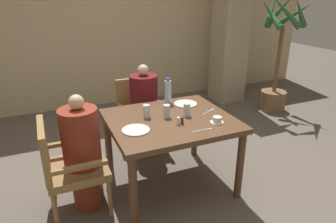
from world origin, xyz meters
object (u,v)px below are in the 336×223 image
at_px(chair_left_side, 67,164).
at_px(water_bottle, 168,92).
at_px(potted_palm, 277,66).
at_px(plate_main_left, 136,130).
at_px(glass_tall_mid, 167,111).
at_px(teacup_with_saucer, 217,120).
at_px(diner_in_far_chair, 144,109).
at_px(diner_in_left_chair, 82,152).
at_px(glass_tall_far, 187,110).
at_px(chair_far_side, 141,111).
at_px(glass_tall_near, 146,111).
at_px(plate_main_right, 186,104).

relative_size(chair_left_side, water_bottle, 3.15).
relative_size(potted_palm, plate_main_left, 7.75).
height_order(potted_palm, plate_main_left, potted_palm).
height_order(chair_left_side, glass_tall_mid, same).
bearing_deg(teacup_with_saucer, diner_in_far_chair, 108.98).
bearing_deg(potted_palm, diner_in_left_chair, -159.01).
height_order(diner_in_far_chair, glass_tall_far, diner_in_far_chair).
xyz_separation_m(chair_far_side, diner_in_far_chair, (-0.00, -0.14, 0.08)).
height_order(diner_in_far_chair, plate_main_left, diner_in_far_chair).
bearing_deg(chair_far_side, glass_tall_near, -103.99).
bearing_deg(potted_palm, water_bottle, -159.47).
bearing_deg(glass_tall_mid, chair_far_side, 88.59).
bearing_deg(plate_main_left, glass_tall_far, 12.50).
xyz_separation_m(chair_left_side, teacup_with_saucer, (1.31, -0.26, 0.29)).
bearing_deg(diner_in_left_chair, diner_in_far_chair, 42.44).
xyz_separation_m(chair_left_side, diner_in_left_chair, (0.14, 0.00, 0.08)).
distance_m(plate_main_right, glass_tall_far, 0.32).
bearing_deg(chair_left_side, glass_tall_near, 8.01).
bearing_deg(diner_in_far_chair, chair_left_side, -141.90).
height_order(chair_far_side, glass_tall_near, same).
bearing_deg(plate_main_right, glass_tall_far, -114.52).
distance_m(teacup_with_saucer, water_bottle, 0.69).
relative_size(potted_palm, water_bottle, 6.87).
height_order(diner_in_left_chair, potted_palm, potted_palm).
bearing_deg(water_bottle, potted_palm, 20.53).
height_order(plate_main_left, glass_tall_mid, glass_tall_mid).
xyz_separation_m(chair_left_side, plate_main_right, (1.26, 0.28, 0.27)).
xyz_separation_m(water_bottle, glass_tall_mid, (-0.17, -0.36, -0.06)).
bearing_deg(diner_in_far_chair, plate_main_right, -57.83).
bearing_deg(diner_in_left_chair, potted_palm, 20.99).
relative_size(diner_in_left_chair, chair_far_side, 1.25).
relative_size(chair_far_side, plate_main_left, 3.56).
height_order(diner_in_far_chair, glass_tall_near, diner_in_far_chair).
bearing_deg(diner_in_left_chair, plate_main_right, 13.85).
height_order(chair_left_side, teacup_with_saucer, chair_left_side).
height_order(chair_far_side, glass_tall_far, same).
bearing_deg(chair_left_side, chair_far_side, 42.82).
bearing_deg(teacup_with_saucer, chair_far_side, 106.86).
height_order(potted_palm, glass_tall_far, potted_palm).
xyz_separation_m(diner_in_far_chair, potted_palm, (2.39, 0.48, 0.18)).
xyz_separation_m(diner_in_left_chair, water_bottle, (0.97, 0.39, 0.31)).
bearing_deg(plate_main_left, teacup_with_saucer, -10.24).
bearing_deg(water_bottle, plate_main_left, -135.06).
relative_size(diner_in_left_chair, water_bottle, 3.95).
distance_m(potted_palm, water_bottle, 2.40).
xyz_separation_m(plate_main_right, glass_tall_far, (-0.13, -0.29, 0.06)).
bearing_deg(plate_main_left, water_bottle, 44.94).
xyz_separation_m(chair_far_side, plate_main_left, (-0.38, -1.02, 0.27)).
bearing_deg(teacup_with_saucer, glass_tall_near, 145.86).
xyz_separation_m(chair_left_side, chair_far_side, (0.96, 0.89, 0.00)).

